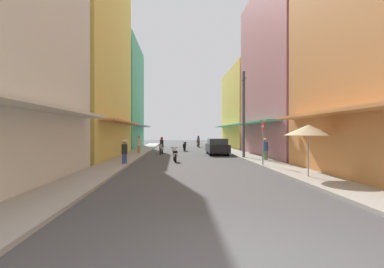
% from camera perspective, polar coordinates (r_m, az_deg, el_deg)
% --- Properties ---
extents(ground_plane, '(98.98, 98.98, 0.00)m').
position_cam_1_polar(ground_plane, '(22.64, -0.59, -4.74)').
color(ground_plane, '#4C4C4F').
extents(sidewalk_left, '(1.93, 52.99, 0.12)m').
position_cam_1_polar(sidewalk_left, '(22.92, -12.71, -4.53)').
color(sidewalk_left, '#ADA89E').
rests_on(sidewalk_left, ground).
extents(sidewalk_right, '(1.93, 52.99, 0.12)m').
position_cam_1_polar(sidewalk_right, '(23.35, 11.29, -4.44)').
color(sidewalk_right, '#ADA89E').
rests_on(sidewalk_right, ground).
extents(building_left_mid, '(7.05, 12.92, 17.25)m').
position_cam_1_polar(building_left_mid, '(24.99, -21.96, 15.67)').
color(building_left_mid, '#EFD159').
rests_on(building_left_mid, ground).
extents(building_left_far, '(7.05, 10.77, 13.05)m').
position_cam_1_polar(building_left_far, '(36.46, -15.55, 7.44)').
color(building_left_far, '#4CB28C').
rests_on(building_left_far, ground).
extents(building_right_mid, '(7.05, 12.22, 14.37)m').
position_cam_1_polar(building_right_mid, '(25.46, 19.94, 12.05)').
color(building_right_mid, '#B7727F').
rests_on(building_right_mid, ground).
extents(building_right_far, '(7.05, 11.87, 10.09)m').
position_cam_1_polar(building_right_far, '(36.94, 12.22, 5.04)').
color(building_right_far, '#EFD159').
rests_on(building_right_far, ground).
extents(motorbike_white, '(0.55, 1.81, 0.96)m').
position_cam_1_polar(motorbike_white, '(19.07, -3.56, -4.17)').
color(motorbike_white, black).
rests_on(motorbike_white, ground).
extents(motorbike_silver, '(0.55, 1.81, 1.58)m').
position_cam_1_polar(motorbike_silver, '(25.89, -6.29, -2.54)').
color(motorbike_silver, black).
rests_on(motorbike_silver, ground).
extents(motorbike_orange, '(0.55, 1.81, 1.58)m').
position_cam_1_polar(motorbike_orange, '(37.50, 1.28, -1.66)').
color(motorbike_orange, black).
rests_on(motorbike_orange, ground).
extents(motorbike_black, '(0.55, 1.81, 0.96)m').
position_cam_1_polar(motorbike_black, '(29.86, -1.52, -2.55)').
color(motorbike_black, black).
rests_on(motorbike_black, ground).
extents(parked_car, '(1.82, 4.12, 1.45)m').
position_cam_1_polar(parked_car, '(25.05, 5.18, -2.56)').
color(parked_car, black).
rests_on(parked_car, ground).
extents(pedestrian_crossing, '(0.34, 0.34, 1.69)m').
position_cam_1_polar(pedestrian_crossing, '(26.06, -10.83, -2.22)').
color(pedestrian_crossing, '#BF8C3F').
rests_on(pedestrian_crossing, ground).
extents(pedestrian_foreground, '(0.44, 0.44, 1.66)m').
position_cam_1_polar(pedestrian_foreground, '(19.86, 14.87, -2.76)').
color(pedestrian_foreground, '#598C59').
rests_on(pedestrian_foreground, ground).
extents(pedestrian_far, '(0.44, 0.44, 1.61)m').
position_cam_1_polar(pedestrian_far, '(17.18, -13.68, -3.31)').
color(pedestrian_far, '#334C8C').
rests_on(pedestrian_far, ground).
extents(vendor_umbrella, '(2.00, 2.00, 2.32)m').
position_cam_1_polar(vendor_umbrella, '(12.83, 22.75, 0.75)').
color(vendor_umbrella, '#99999E').
rests_on(vendor_umbrella, ground).
extents(utility_pole, '(0.20, 1.20, 6.63)m').
position_cam_1_polar(utility_pole, '(21.52, 10.57, 4.04)').
color(utility_pole, '#4C4C4F').
rests_on(utility_pole, ground).
extents(street_sign_no_entry, '(0.07, 0.60, 2.65)m').
position_cam_1_polar(street_sign_no_entry, '(16.63, 14.34, -0.65)').
color(street_sign_no_entry, gray).
rests_on(street_sign_no_entry, ground).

